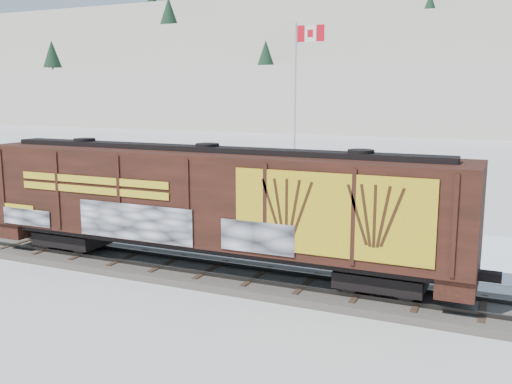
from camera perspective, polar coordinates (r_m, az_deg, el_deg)
The scene contains 9 objects.
ground at distance 22.78m, azimuth -4.55°, elevation -8.40°, with size 500.00×500.00×0.00m, color white.
rail_track at distance 22.74m, azimuth -4.55°, elevation -8.05°, with size 50.00×3.40×0.43m.
parking_strip at distance 29.31m, azimuth 2.55°, elevation -4.19°, with size 40.00×8.00×0.03m, color white.
hillside at distance 159.22m, azimuth 20.95°, elevation 11.84°, with size 360.00×110.00×93.00m.
hopper_railcar at distance 22.04m, azimuth -4.80°, elevation -0.83°, with size 19.71×3.06×4.71m.
flagpole at distance 36.80m, azimuth 4.05°, elevation 5.33°, with size 2.30×0.90×11.46m.
car_silver at distance 31.01m, azimuth -2.26°, elevation -2.01°, with size 1.71×4.25×1.45m, color silver.
car_white at distance 27.03m, azimuth 2.73°, elevation -3.64°, with size 1.68×4.81×1.58m, color silver.
car_dark at distance 28.22m, azimuth 5.74°, elevation -3.14°, with size 2.16×5.32×1.54m, color black.
Camera 1 is at (10.51, -18.92, 7.13)m, focal length 40.00 mm.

